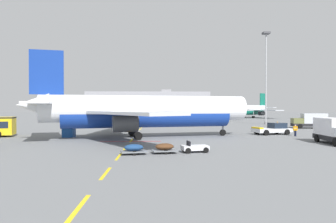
{
  "coord_description": "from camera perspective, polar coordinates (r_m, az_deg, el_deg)",
  "views": [
    {
      "loc": [
        21.54,
        -19.14,
        4.52
      ],
      "look_at": [
        23.4,
        36.79,
        3.7
      ],
      "focal_mm": 33.55,
      "sensor_mm": 36.0,
      "label": 1
    }
  ],
  "objects": [
    {
      "name": "fuel_service_truck",
      "position": [
        72.43,
        24.43,
        -1.51
      ],
      "size": [
        7.23,
        3.28,
        3.14
      ],
      "color": "black",
      "rests_on": "ground"
    },
    {
      "name": "baggage_train",
      "position": [
        30.7,
        -0.58,
        -6.64
      ],
      "size": [
        8.72,
        3.19,
        1.14
      ],
      "color": "silver",
      "rests_on": "ground"
    },
    {
      "name": "airliner_foreground",
      "position": [
        46.02,
        -4.3,
        0.13
      ],
      "size": [
        34.53,
        33.72,
        12.2
      ],
      "color": "white",
      "rests_on": "ground"
    },
    {
      "name": "pushback_tug",
      "position": [
        54.4,
        18.49,
        -3.01
      ],
      "size": [
        6.5,
        4.25,
        2.08
      ],
      "color": "silver",
      "rests_on": "ground"
    },
    {
      "name": "ground_crew_worker",
      "position": [
        52.21,
        22.13,
        -3.07
      ],
      "size": [
        0.57,
        0.47,
        1.77
      ],
      "color": "#191E38",
      "rests_on": "ground"
    },
    {
      "name": "uld_cargo_container",
      "position": [
        49.18,
        -17.57,
        -3.54
      ],
      "size": [
        1.71,
        1.67,
        1.6
      ],
      "color": "#194C9E",
      "rests_on": "ground"
    },
    {
      "name": "apron_paint_markings",
      "position": [
        57.7,
        -5.42,
        -3.65
      ],
      "size": [
        8.0,
        94.56,
        0.01
      ],
      "color": "yellow",
      "rests_on": "ground"
    },
    {
      "name": "ground_power_truck",
      "position": [
        43.33,
        28.01,
        -3.06
      ],
      "size": [
        2.87,
        7.08,
        3.14
      ],
      "color": "black",
      "rests_on": "ground"
    },
    {
      "name": "airliner_mid_left",
      "position": [
        129.89,
        14.17,
        0.29
      ],
      "size": [
        25.89,
        23.85,
        10.27
      ],
      "color": "silver",
      "rests_on": "ground"
    },
    {
      "name": "apron_light_mast_far",
      "position": [
        85.73,
        17.37,
        7.76
      ],
      "size": [
        1.8,
        1.8,
        23.84
      ],
      "color": "slate",
      "rests_on": "ground"
    },
    {
      "name": "ground",
      "position": [
        62.12,
        15.42,
        -3.36
      ],
      "size": [
        400.0,
        400.0,
        0.0
      ],
      "primitive_type": "plane",
      "color": "slate"
    },
    {
      "name": "terminal_satellite",
      "position": [
        193.19,
        -3.59,
        1.51
      ],
      "size": [
        73.26,
        20.37,
        15.11
      ],
      "color": "gray",
      "rests_on": "ground"
    }
  ]
}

